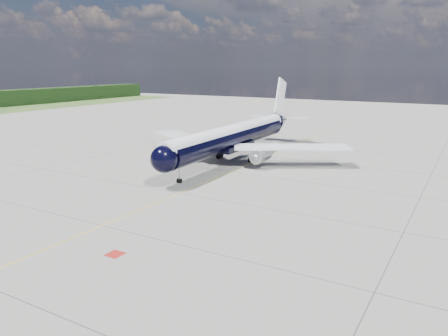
% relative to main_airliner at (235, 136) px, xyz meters
% --- Properties ---
extents(ground, '(320.00, 320.00, 0.00)m').
position_rel_main_airliner_xyz_m(ground, '(3.89, -3.62, -4.71)').
color(ground, gray).
rests_on(ground, ground).
extents(taxiway_centerline, '(0.16, 160.00, 0.01)m').
position_rel_main_airliner_xyz_m(taxiway_centerline, '(3.89, -8.62, -4.71)').
color(taxiway_centerline, '#DFB60B').
rests_on(taxiway_centerline, ground).
extents(red_marking, '(1.60, 1.60, 0.01)m').
position_rel_main_airliner_xyz_m(red_marking, '(10.69, -43.62, -4.71)').
color(red_marking, maroon).
rests_on(red_marking, ground).
extents(main_airliner, '(43.20, 52.56, 15.19)m').
position_rel_main_airliner_xyz_m(main_airliner, '(0.00, 0.00, 0.00)').
color(main_airliner, black).
rests_on(main_airliner, ground).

